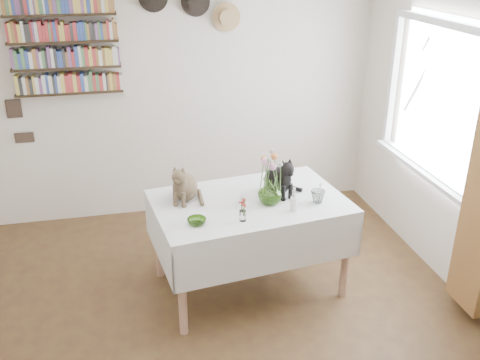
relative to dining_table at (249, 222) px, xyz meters
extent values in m
cube|color=brown|center=(-0.31, -0.63, -0.64)|extent=(4.04, 4.54, 0.04)
cube|color=silver|center=(-0.31, 1.64, 0.63)|extent=(4.04, 0.04, 2.54)
cube|color=white|center=(1.66, 0.17, 0.88)|extent=(0.01, 1.40, 1.20)
cube|color=white|center=(1.66, 0.17, 1.51)|extent=(0.06, 1.52, 0.06)
cube|color=white|center=(1.66, 0.17, 0.25)|extent=(0.06, 1.52, 0.06)
cube|color=white|center=(1.66, 0.90, 0.88)|extent=(0.06, 0.06, 1.20)
cube|color=white|center=(1.63, 0.17, 0.25)|extent=(0.12, 1.50, 0.04)
cube|color=white|center=(0.00, 0.00, 0.17)|extent=(1.64, 1.17, 0.07)
cylinder|color=tan|center=(-0.62, -0.50, -0.24)|extent=(0.07, 0.07, 0.75)
cylinder|color=tan|center=(0.73, -0.32, -0.24)|extent=(0.07, 0.07, 0.75)
cylinder|color=tan|center=(-0.73, 0.32, -0.24)|extent=(0.07, 0.07, 0.75)
cylinder|color=tan|center=(0.62, 0.50, -0.24)|extent=(0.07, 0.07, 0.75)
imported|color=#6EAC39|center=(0.15, -0.08, 0.30)|extent=(0.23, 0.23, 0.20)
imported|color=#6EAC39|center=(-0.47, -0.30, 0.22)|extent=(0.19, 0.19, 0.04)
imported|color=white|center=(0.52, -0.16, 0.25)|extent=(0.12, 0.12, 0.10)
cylinder|color=white|center=(0.29, -0.24, 0.25)|extent=(0.05, 0.05, 0.11)
cylinder|color=white|center=(0.29, -0.24, 0.35)|extent=(0.02, 0.02, 0.09)
cylinder|color=white|center=(-0.13, -0.32, 0.24)|extent=(0.05, 0.05, 0.08)
cone|color=white|center=(0.61, 0.02, 0.23)|extent=(0.05, 0.05, 0.06)
sphere|color=beige|center=(0.61, 0.02, 0.27)|extent=(0.03, 0.03, 0.03)
cylinder|color=#4C7233|center=(0.12, -0.07, 0.40)|extent=(0.01, 0.01, 0.30)
sphere|color=#F29FCC|center=(0.12, -0.07, 0.55)|extent=(0.07, 0.07, 0.07)
cylinder|color=#4C7233|center=(0.19, -0.10, 0.38)|extent=(0.01, 0.01, 0.26)
sphere|color=#F29FCC|center=(0.19, -0.10, 0.51)|extent=(0.06, 0.06, 0.06)
cylinder|color=#4C7233|center=(0.21, -0.05, 0.42)|extent=(0.01, 0.01, 0.34)
sphere|color=orange|center=(0.21, -0.05, 0.59)|extent=(0.06, 0.06, 0.06)
cylinder|color=#4C7233|center=(0.09, -0.04, 0.41)|extent=(0.01, 0.01, 0.31)
sphere|color=orange|center=(0.09, -0.04, 0.56)|extent=(0.05, 0.05, 0.05)
cylinder|color=#4C7233|center=(0.15, -0.03, 0.44)|extent=(0.01, 0.01, 0.37)
sphere|color=#999E93|center=(0.15, -0.03, 0.62)|extent=(0.04, 0.04, 0.04)
cylinder|color=#4C7233|center=(0.10, -0.11, 0.42)|extent=(0.01, 0.01, 0.33)
sphere|color=#999E93|center=(0.10, -0.11, 0.58)|extent=(0.04, 0.04, 0.04)
cylinder|color=#4C7233|center=(0.22, -0.12, 0.40)|extent=(0.01, 0.01, 0.29)
sphere|color=#999E93|center=(0.22, -0.12, 0.54)|extent=(0.04, 0.04, 0.04)
cube|color=black|center=(-1.41, 1.53, 0.78)|extent=(1.00, 0.16, 0.02)
cube|color=black|center=(-1.41, 1.53, 1.02)|extent=(1.00, 0.16, 0.02)
cube|color=black|center=(-1.41, 1.53, 1.26)|extent=(1.00, 0.16, 0.02)
cube|color=black|center=(-1.41, 1.53, 1.50)|extent=(1.00, 0.16, 0.02)
cylinder|color=black|center=(-0.16, 1.58, 1.58)|extent=(0.28, 0.02, 0.28)
cylinder|color=black|center=(-0.16, 1.54, 1.58)|extent=(0.16, 0.08, 0.16)
cylinder|color=tan|center=(0.14, 1.58, 1.43)|extent=(0.28, 0.02, 0.28)
cylinder|color=tan|center=(0.14, 1.54, 1.43)|extent=(0.16, 0.08, 0.16)
cube|color=#38281E|center=(-1.96, 1.60, 0.63)|extent=(0.14, 0.02, 0.18)
cube|color=#38281E|center=(-1.91, 1.60, 0.33)|extent=(0.18, 0.02, 0.10)
camera|label=1|loc=(-0.92, -3.75, 2.10)|focal=40.00mm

